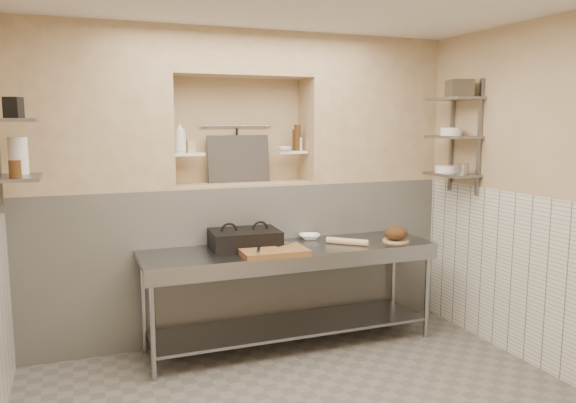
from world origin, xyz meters
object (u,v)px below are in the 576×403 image
bottle_soap (180,137)px  cutting_board (273,251)px  prep_table (291,276)px  mixing_bowl (310,237)px  panini_press (245,239)px  bread_loaf (396,233)px  bowl_alcove (285,149)px  jug_left (18,156)px  rolling_pin (347,241)px

bottle_soap → cutting_board: bearing=-51.1°
prep_table → mixing_bowl: (0.29, 0.25, 0.28)m
cutting_board → panini_press: bearing=117.0°
cutting_board → bread_loaf: bread_loaf is taller
mixing_bowl → bottle_soap: size_ratio=0.68×
panini_press → bowl_alcove: bearing=40.9°
prep_table → jug_left: jug_left is taller
prep_table → bottle_soap: (-0.84, 0.57, 1.22)m
prep_table → bowl_alcove: (0.14, 0.52, 1.09)m
mixing_bowl → bread_loaf: (0.70, -0.37, 0.05)m
jug_left → rolling_pin: bearing=-2.2°
panini_press → jug_left: (-1.73, -0.10, 0.77)m
bread_loaf → bottle_soap: bearing=159.4°
prep_table → jug_left: (-2.11, 0.02, 1.10)m
prep_table → bottle_soap: bearing=145.8°
bowl_alcove → rolling_pin: bearing=-58.3°
bowl_alcove → jug_left: bearing=-167.5°
bottle_soap → bowl_alcove: size_ratio=2.13×
bowl_alcove → bottle_soap: bearing=176.9°
bottle_soap → bread_loaf: bearing=-20.6°
rolling_pin → jug_left: bearing=177.8°
rolling_pin → panini_press: bearing=167.6°
cutting_board → jug_left: 2.06m
bowl_alcove → jug_left: jug_left is taller
rolling_pin → bottle_soap: 1.77m
mixing_bowl → prep_table: bearing=-138.4°
rolling_pin → mixing_bowl: bearing=123.6°
mixing_bowl → rolling_pin: rolling_pin is taller
bread_loaf → bowl_alcove: size_ratio=1.57×
prep_table → bottle_soap: size_ratio=8.93×
cutting_board → jug_left: jug_left is taller
bowl_alcove → panini_press: bearing=-142.3°
bowl_alcove → jug_left: (-2.25, -0.50, 0.01)m
rolling_pin → bread_loaf: bearing=-4.2°
bowl_alcove → mixing_bowl: bearing=-60.7°
cutting_board → jug_left: bearing=173.9°
rolling_pin → bowl_alcove: bowl_alcove is taller
mixing_bowl → bowl_alcove: (-0.15, 0.27, 0.81)m
mixing_bowl → bottle_soap: 1.50m
cutting_board → mixing_bowl: 0.68m
prep_table → rolling_pin: rolling_pin is taller
mixing_bowl → rolling_pin: size_ratio=0.52×
panini_press → bread_loaf: size_ratio=2.84×
rolling_pin → bottle_soap: bottle_soap is taller
rolling_pin → bowl_alcove: 1.07m
bread_loaf → bottle_soap: (-1.83, 0.69, 0.88)m
cutting_board → rolling_pin: bearing=7.7°
rolling_pin → bread_loaf: (0.48, -0.04, 0.05)m
rolling_pin → jug_left: (-2.62, 0.10, 0.82)m
mixing_bowl → rolling_pin: 0.40m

